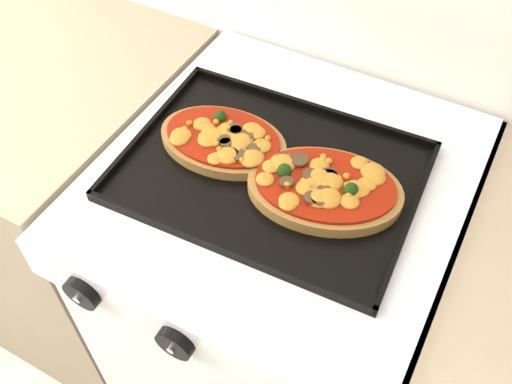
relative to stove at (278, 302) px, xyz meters
The scene contains 7 objects.
stove is the anchor object (origin of this frame).
control_panel 0.51m from the stove, 90.00° to the right, with size 0.60×0.02×0.09m, color silver.
knob_left 0.55m from the stove, 118.07° to the right, with size 0.06×0.06×0.02m, color black.
knob_center 0.52m from the stove, 91.48° to the right, with size 0.06×0.06×0.02m, color black.
baking_tray 0.47m from the stove, 118.88° to the right, with size 0.47×0.35×0.02m, color black.
pizza_left 0.49m from the stove, behind, with size 0.22×0.15×0.03m, color olive, non-canonical shape.
pizza_right 0.49m from the stove, 21.39° to the right, with size 0.24×0.17×0.04m, color olive, non-canonical shape.
Camera 1 is at (0.28, 1.11, 1.61)m, focal length 40.00 mm.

